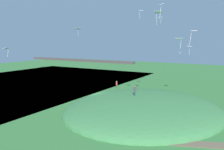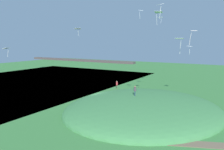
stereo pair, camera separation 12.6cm
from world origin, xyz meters
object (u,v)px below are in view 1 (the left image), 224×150
(person_with_child, at_px, (135,90))
(kite_1, at_px, (189,46))
(kite_3, at_px, (160,17))
(kite_7, at_px, (193,32))
(kite_4, at_px, (140,11))
(kite_6, at_px, (6,49))
(person_watching_kites, at_px, (117,84))
(kite_8, at_px, (158,13))
(kite_2, at_px, (180,39))
(kite_0, at_px, (160,5))
(kite_9, at_px, (77,29))

(person_with_child, xyz_separation_m, kite_1, (5.95, 8.76, 6.46))
(kite_3, bearing_deg, kite_7, -58.30)
(kite_4, bearing_deg, kite_6, -123.11)
(kite_1, relative_size, kite_4, 0.99)
(person_watching_kites, distance_m, kite_8, 20.33)
(kite_2, height_order, kite_3, kite_3)
(kite_1, bearing_deg, kite_3, 164.96)
(kite_1, distance_m, kite_7, 13.05)
(person_watching_kites, distance_m, kite_0, 24.96)
(kite_1, bearing_deg, person_watching_kites, 166.92)
(kite_1, xyz_separation_m, kite_4, (-7.94, -2.56, 6.05))
(kite_0, distance_m, kite_8, 6.54)
(kite_3, relative_size, kite_8, 0.51)
(kite_7, distance_m, kite_9, 23.55)
(person_watching_kites, bearing_deg, kite_2, 8.19)
(kite_8, bearing_deg, person_watching_kites, 144.40)
(kite_4, bearing_deg, kite_9, -165.92)
(kite_4, xyz_separation_m, kite_7, (10.91, -9.99, -4.10))
(kite_1, height_order, kite_8, kite_8)
(person_with_child, bearing_deg, kite_1, -56.13)
(kite_1, bearing_deg, kite_7, -76.66)
(kite_6, bearing_deg, kite_2, 29.08)
(person_with_child, height_order, kite_4, kite_4)
(kite_0, xyz_separation_m, kite_2, (2.20, 1.83, -4.29))
(person_with_child, bearing_deg, kite_9, 54.28)
(kite_2, bearing_deg, kite_9, 169.21)
(kite_3, bearing_deg, kite_0, -71.74)
(person_watching_kites, height_order, kite_7, kite_7)
(person_watching_kites, height_order, kite_4, kite_4)
(kite_6, xyz_separation_m, kite_9, (0.24, 15.13, 3.29))
(kite_2, bearing_deg, kite_6, -150.92)
(kite_1, height_order, kite_2, kite_2)
(kite_2, xyz_separation_m, kite_9, (-20.08, 3.83, 2.06))
(kite_3, bearing_deg, kite_4, -118.31)
(kite_3, bearing_deg, kite_1, -15.04)
(person_watching_kites, distance_m, kite_9, 15.20)
(kite_9, bearing_deg, kite_6, -90.90)
(kite_1, bearing_deg, kite_9, -164.36)
(person_with_child, relative_size, person_watching_kites, 0.88)
(kite_1, bearing_deg, kite_4, -162.13)
(kite_0, bearing_deg, kite_4, 126.74)
(person_watching_kites, bearing_deg, kite_4, 8.36)
(kite_0, height_order, kite_8, kite_0)
(person_watching_kites, bearing_deg, kite_8, 10.48)
(kite_1, relative_size, kite_8, 0.71)
(person_with_child, relative_size, kite_4, 1.03)
(kite_4, xyz_separation_m, kite_6, (-11.75, -18.01, -6.16))
(kite_1, bearing_deg, kite_8, -127.88)
(kite_7, bearing_deg, kite_3, 121.70)
(kite_4, bearing_deg, person_with_child, -72.23)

